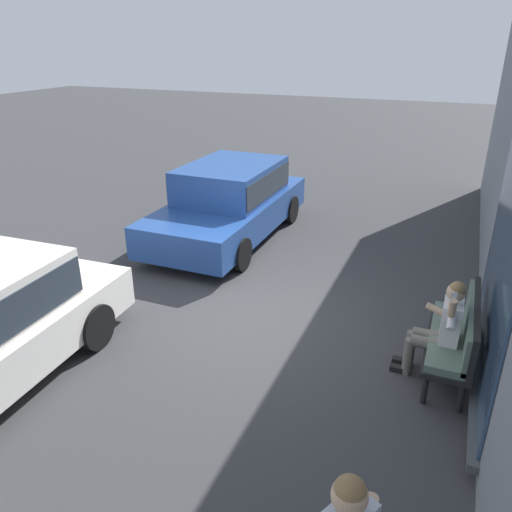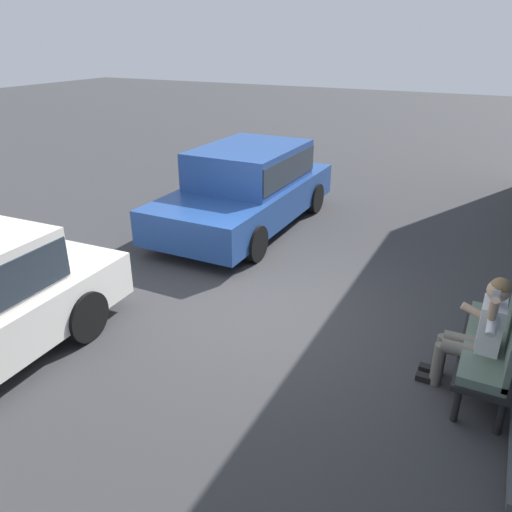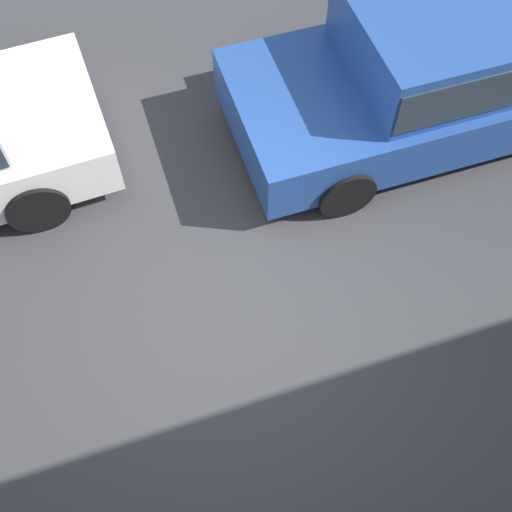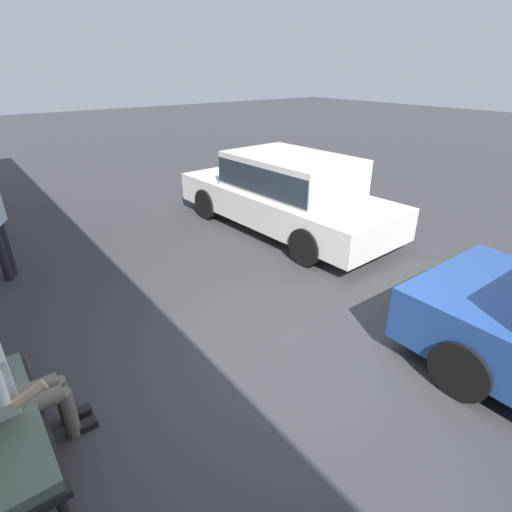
% 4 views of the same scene
% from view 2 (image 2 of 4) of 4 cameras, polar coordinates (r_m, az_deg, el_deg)
% --- Properties ---
extents(ground_plane, '(60.00, 60.00, 0.00)m').
position_cam_2_polar(ground_plane, '(6.84, 0.52, -6.47)').
color(ground_plane, '#38383A').
extents(bench, '(1.68, 0.55, 1.00)m').
position_cam_2_polar(bench, '(5.83, 26.14, -8.62)').
color(bench, black).
rests_on(bench, ground_plane).
extents(person_on_phone, '(0.73, 0.74, 1.33)m').
position_cam_2_polar(person_on_phone, '(5.61, 24.06, -7.90)').
color(person_on_phone, '#6B665B').
rests_on(person_on_phone, ground_plane).
extents(parked_car_near, '(4.49, 2.00, 1.54)m').
position_cam_2_polar(parked_car_near, '(9.69, -0.94, 8.22)').
color(parked_car_near, '#23478E').
rests_on(parked_car_near, ground_plane).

